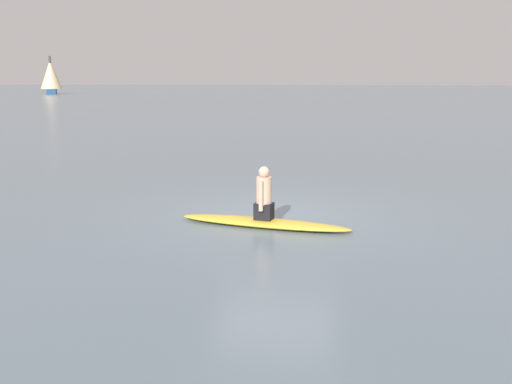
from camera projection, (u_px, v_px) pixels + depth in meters
The scene contains 4 objects.
ground_plane at pixel (276, 215), 12.00m from camera, with size 400.00×400.00×0.00m, color slate.
surfboard at pixel (264, 223), 11.11m from camera, with size 3.35×0.61×0.14m, color gold.
person_paddler at pixel (264, 196), 11.01m from camera, with size 0.38×0.44×1.00m.
sailboat_far_left at pixel (51, 76), 97.23m from camera, with size 4.49×5.00×6.20m.
Camera 1 is at (-1.36, 11.61, 2.77)m, focal length 41.37 mm.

